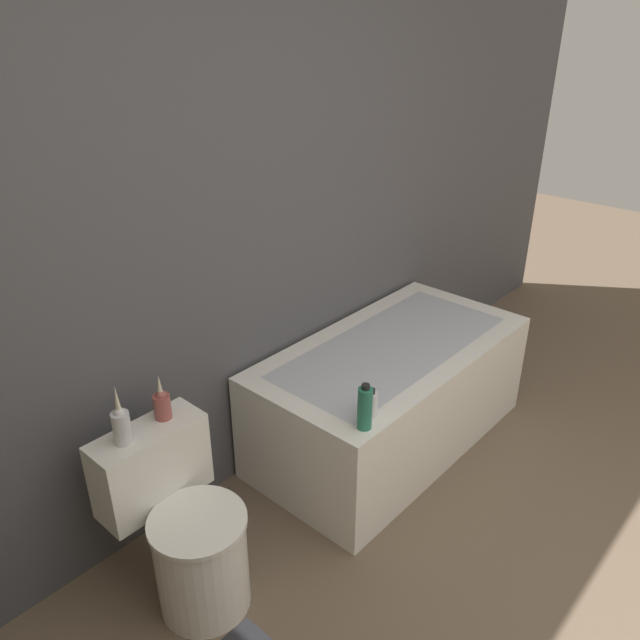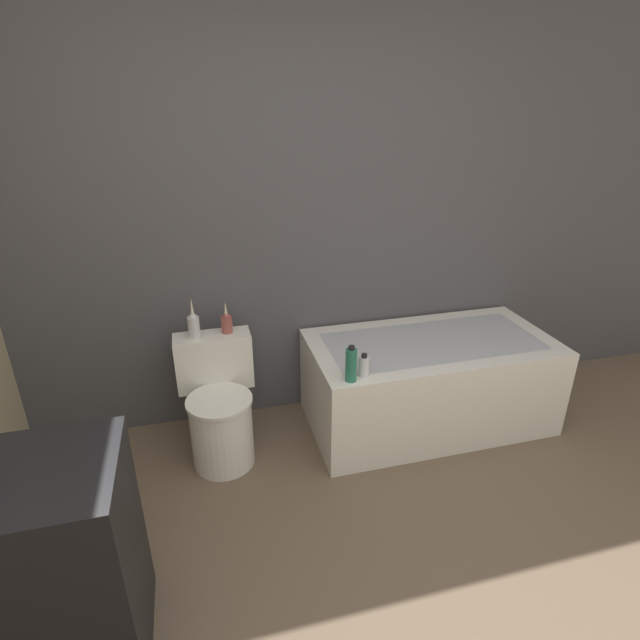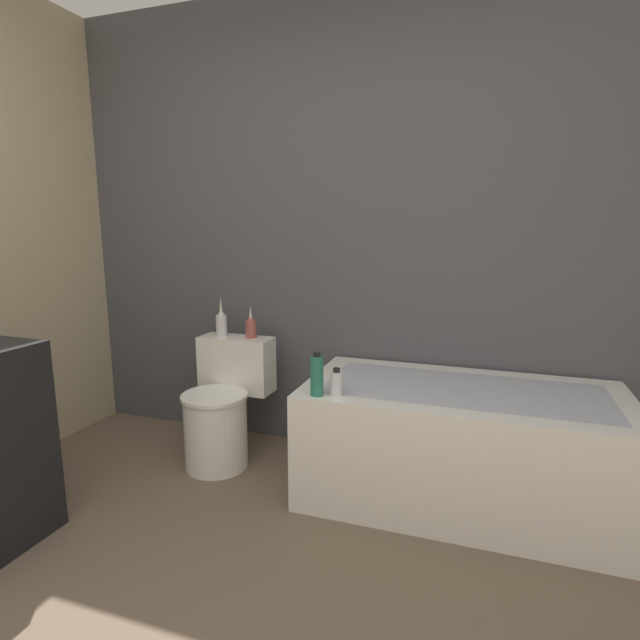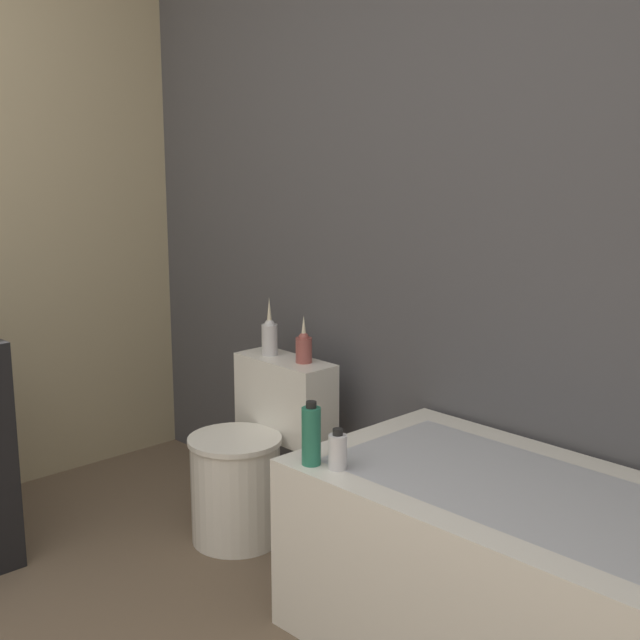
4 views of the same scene
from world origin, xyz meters
The scene contains 7 objects.
wall_back_tiled centered at (0.00, 2.08, 1.30)m, with size 6.40×0.06×2.60m.
bathtub centered at (0.77, 1.65, 0.29)m, with size 1.49×0.75×0.57m.
toilet centered at (-0.53, 1.65, 0.31)m, with size 0.43×0.53×0.68m.
vase_gold centered at (-0.62, 1.83, 0.76)m, with size 0.06×0.06×0.24m.
vase_silver centered at (-0.44, 1.85, 0.75)m, with size 0.06×0.06×0.19m.
shampoo_bottle_tall centered at (0.14, 1.34, 0.66)m, with size 0.06×0.06×0.20m.
shampoo_bottle_short centered at (0.23, 1.37, 0.62)m, with size 0.06×0.06×0.13m.
Camera 4 is at (2.03, -0.42, 1.59)m, focal length 50.00 mm.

